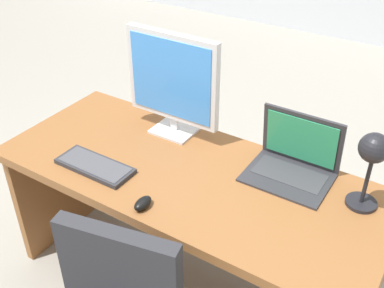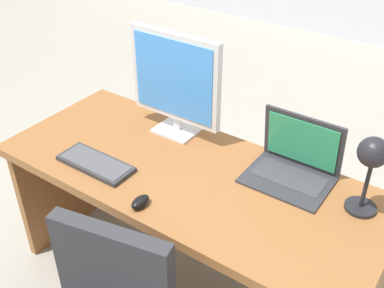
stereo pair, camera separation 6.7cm
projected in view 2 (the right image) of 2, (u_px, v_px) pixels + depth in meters
The scene contains 7 objects.
ground at pixel (306, 149), 3.40m from camera, with size 12.00×12.00×0.00m, color gray.
desk at pixel (193, 201), 2.11m from camera, with size 1.68×0.71×0.72m.
monitor at pixel (175, 80), 2.09m from camera, with size 0.47×0.16×0.49m.
laptop at pixel (296, 158), 1.92m from camera, with size 0.35×0.27×0.26m.
keyboard at pixel (96, 164), 2.00m from camera, with size 0.35×0.14×0.02m.
mouse at pixel (140, 202), 1.78m from camera, with size 0.05×0.09×0.04m.
desk_lamp at pixel (371, 161), 1.62m from camera, with size 0.12×0.14×0.33m.
Camera 2 is at (0.92, -1.28, 1.91)m, focal length 43.52 mm.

